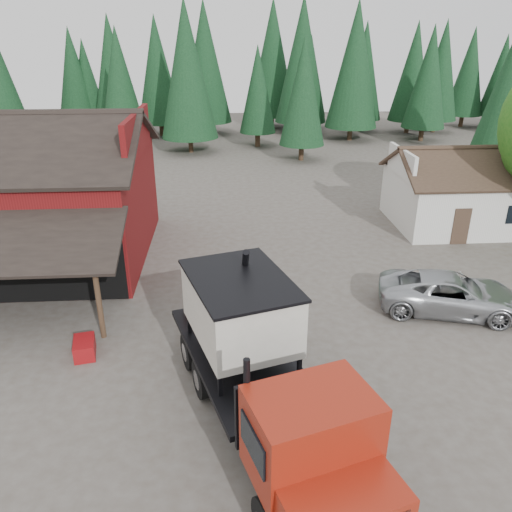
{
  "coord_description": "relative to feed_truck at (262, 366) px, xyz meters",
  "views": [
    {
      "loc": [
        -1.0,
        -13.98,
        10.29
      ],
      "look_at": [
        0.28,
        5.08,
        1.8
      ],
      "focal_mm": 35.0,
      "sensor_mm": 36.0,
      "label": 1
    }
  ],
  "objects": [
    {
      "name": "equip_box",
      "position": [
        -5.91,
        3.94,
        -1.85
      ],
      "size": [
        0.91,
        1.22,
        0.6
      ],
      "primitive_type": "cube",
      "rotation": [
        0.0,
        0.0,
        0.2
      ],
      "color": "maroon",
      "rests_on": "ground"
    },
    {
      "name": "silver_car",
      "position": [
        8.09,
        6.08,
        -1.36
      ],
      "size": [
        6.14,
        3.97,
        1.57
      ],
      "primitive_type": "imported",
      "rotation": [
        0.0,
        0.0,
        1.31
      ],
      "color": "#B2B5BA",
      "rests_on": "ground"
    },
    {
      "name": "near_pine_d",
      "position": [
        -3.91,
        36.96,
        5.25
      ],
      "size": [
        5.28,
        5.28,
        13.4
      ],
      "color": "#382619",
      "rests_on": "ground"
    },
    {
      "name": "conifer_backdrop",
      "position": [
        0.09,
        44.96,
        -2.15
      ],
      "size": [
        76.0,
        16.0,
        16.0
      ],
      "primitive_type": null,
      "color": "black",
      "rests_on": "ground"
    },
    {
      "name": "feed_truck",
      "position": [
        0.0,
        0.0,
        0.0
      ],
      "size": [
        5.6,
        10.51,
        4.59
      ],
      "rotation": [
        0.0,
        0.0,
        0.3
      ],
      "color": "black",
      "rests_on": "ground"
    },
    {
      "name": "near_pine_b",
      "position": [
        6.09,
        32.96,
        3.74
      ],
      "size": [
        3.96,
        3.96,
        10.4
      ],
      "color": "#382619",
      "rests_on": "ground"
    },
    {
      "name": "ground",
      "position": [
        0.09,
        2.96,
        -2.15
      ],
      "size": [
        120.0,
        120.0,
        0.0
      ],
      "primitive_type": "plane",
      "color": "#4D453C",
      "rests_on": "ground"
    },
    {
      "name": "red_barn",
      "position": [
        -10.91,
        12.87,
        0.55
      ],
      "size": [
        12.8,
        13.63,
        7.18
      ],
      "color": "#611011",
      "rests_on": "ground"
    },
    {
      "name": "farmhouse",
      "position": [
        13.09,
        15.96,
        -0.48
      ],
      "size": [
        8.6,
        6.42,
        4.65
      ],
      "color": "silver",
      "rests_on": "ground"
    }
  ]
}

